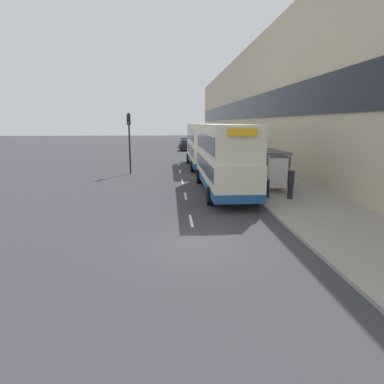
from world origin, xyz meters
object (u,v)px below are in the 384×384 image
object	(u,v)px
bus_shelter	(273,162)
double_decker_bus_ahead	(203,144)
car_1	(187,145)
pedestrian_1	(291,183)
pedestrian_at_shelter	(287,167)
traffic_light_far_kerb	(129,133)
double_decker_bus_near	(224,157)
litter_bin	(265,188)
pedestrian_2	(288,173)
car_0	(185,142)

from	to	relation	value
bus_shelter	double_decker_bus_ahead	size ratio (longest dim) A/B	0.38
car_1	pedestrian_1	world-z (taller)	pedestrian_1
bus_shelter	double_decker_bus_ahead	distance (m)	12.93
car_1	pedestrian_1	distance (m)	36.86
pedestrian_at_shelter	traffic_light_far_kerb	bearing A→B (deg)	163.51
double_decker_bus_near	pedestrian_at_shelter	xyz separation A→B (m)	(5.89, 5.09, -1.34)
litter_bin	traffic_light_far_kerb	xyz separation A→B (m)	(-8.95, 11.06, 2.82)
car_1	traffic_light_far_kerb	size ratio (longest dim) A/B	0.75
bus_shelter	traffic_light_far_kerb	distance (m)	13.32
traffic_light_far_kerb	bus_shelter	bearing A→B (deg)	-39.68
bus_shelter	pedestrian_2	size ratio (longest dim) A/B	2.64
double_decker_bus_ahead	litter_bin	bearing A→B (deg)	-81.81
double_decker_bus_near	pedestrian_2	world-z (taller)	double_decker_bus_near
double_decker_bus_near	pedestrian_2	size ratio (longest dim) A/B	6.67
double_decker_bus_ahead	double_decker_bus_near	bearing A→B (deg)	-89.57
pedestrian_1	bus_shelter	bearing A→B (deg)	92.25
double_decker_bus_near	double_decker_bus_ahead	size ratio (longest dim) A/B	0.97
pedestrian_1	litter_bin	world-z (taller)	pedestrian_1
car_0	pedestrian_at_shelter	distance (m)	37.66
bus_shelter	car_0	bearing A→B (deg)	95.23
traffic_light_far_kerb	car_1	bearing A→B (deg)	76.10
car_0	pedestrian_1	world-z (taller)	pedestrian_1
double_decker_bus_near	litter_bin	size ratio (longest dim) A/B	10.09
double_decker_bus_ahead	pedestrian_1	size ratio (longest dim) A/B	5.98
double_decker_bus_ahead	pedestrian_2	bearing A→B (deg)	-65.97
car_1	pedestrian_at_shelter	world-z (taller)	car_1
litter_bin	car_0	bearing A→B (deg)	93.36
double_decker_bus_near	traffic_light_far_kerb	bearing A→B (deg)	127.79
double_decker_bus_ahead	car_0	size ratio (longest dim) A/B	2.74
car_1	pedestrian_1	xyz separation A→B (m)	(4.08, -36.64, 0.20)
car_1	litter_bin	xyz separation A→B (m)	(2.74, -36.17, -0.20)
pedestrian_1	traffic_light_far_kerb	bearing A→B (deg)	131.78
pedestrian_1	car_1	bearing A→B (deg)	96.35
double_decker_bus_near	bus_shelter	bearing A→B (deg)	7.35
double_decker_bus_near	litter_bin	bearing A→B (deg)	-46.58
double_decker_bus_ahead	pedestrian_1	world-z (taller)	double_decker_bus_ahead
car_0	pedestrian_2	distance (m)	40.74
traffic_light_far_kerb	car_0	bearing A→B (deg)	79.22
pedestrian_at_shelter	pedestrian_1	bearing A→B (deg)	-107.70
car_0	car_1	size ratio (longest dim) A/B	1.02
car_1	double_decker_bus_ahead	bearing A→B (deg)	-88.47
bus_shelter	pedestrian_2	xyz separation A→B (m)	(1.55, 1.38, -0.92)
bus_shelter	pedestrian_2	bearing A→B (deg)	41.75
litter_bin	traffic_light_far_kerb	size ratio (longest dim) A/B	0.20
double_decker_bus_ahead	pedestrian_at_shelter	size ratio (longest dim) A/B	6.93
double_decker_bus_near	pedestrian_at_shelter	bearing A→B (deg)	40.81
pedestrian_at_shelter	double_decker_bus_ahead	bearing A→B (deg)	127.46
bus_shelter	car_0	distance (m)	41.96
car_0	traffic_light_far_kerb	size ratio (longest dim) A/B	0.76
pedestrian_at_shelter	litter_bin	world-z (taller)	pedestrian_at_shelter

